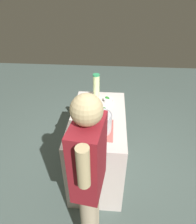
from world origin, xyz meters
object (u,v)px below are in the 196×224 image
at_px(broccoli_bowl_front, 104,111).
at_px(person_cook, 89,180).
at_px(cooking_pot, 98,122).
at_px(lemonade_pitcher, 96,86).
at_px(mason_jar, 78,111).
at_px(broccoli_bowl_center, 108,100).

distance_m(broccoli_bowl_front, person_cook, 0.90).
xyz_separation_m(cooking_pot, broccoli_bowl_front, (-0.30, 0.05, -0.07)).
distance_m(cooking_pot, lemonade_pitcher, 0.68).
xyz_separation_m(cooking_pot, mason_jar, (-0.23, -0.24, -0.04)).
bearing_deg(mason_jar, cooking_pot, 46.13).
height_order(lemonade_pitcher, mason_jar, lemonade_pitcher).
bearing_deg(mason_jar, person_cook, 14.87).
relative_size(lemonade_pitcher, person_cook, 0.19).
xyz_separation_m(lemonade_pitcher, broccoli_bowl_center, (0.11, 0.15, -0.13)).
relative_size(lemonade_pitcher, mason_jar, 2.40).
xyz_separation_m(mason_jar, person_cook, (0.82, 0.22, -0.07)).
xyz_separation_m(mason_jar, broccoli_bowl_center, (-0.34, 0.32, -0.04)).
height_order(lemonade_pitcher, broccoli_bowl_front, lemonade_pitcher).
height_order(cooking_pot, person_cook, person_cook).
bearing_deg(broccoli_bowl_center, person_cook, -4.80).
distance_m(lemonade_pitcher, broccoli_bowl_front, 0.41).
bearing_deg(lemonade_pitcher, mason_jar, -20.18).
bearing_deg(cooking_pot, mason_jar, -133.87).
bearing_deg(lemonade_pitcher, broccoli_bowl_center, 54.29).
height_order(cooking_pot, broccoli_bowl_center, cooking_pot).
bearing_deg(cooking_pot, broccoli_bowl_front, 171.23).
relative_size(mason_jar, broccoli_bowl_front, 1.05).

